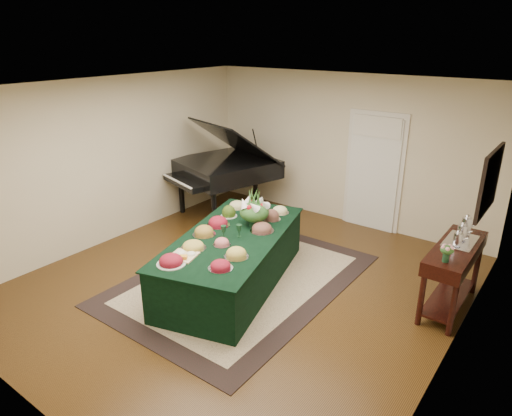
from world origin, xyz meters
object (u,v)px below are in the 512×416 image
Objects in this scene: mahogany_sideboard at (454,260)px; buffet_table at (233,259)px; floral_centerpiece at (254,208)px; grand_piano at (225,167)px.

buffet_table is at bearing -155.83° from mahogany_sideboard.
buffet_table is 6.71× the size of floral_centerpiece.
floral_centerpiece is 2.37m from grand_piano.
mahogany_sideboard is (4.40, -0.81, -0.26)m from grand_piano.
grand_piano is 4.48m from mahogany_sideboard.
buffet_table is 2.73m from grand_piano.
grand_piano is 1.55× the size of mahogany_sideboard.
grand_piano is at bearing 169.59° from mahogany_sideboard.
mahogany_sideboard is at bearing 24.17° from buffet_table.
grand_piano reaches higher than buffet_table.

